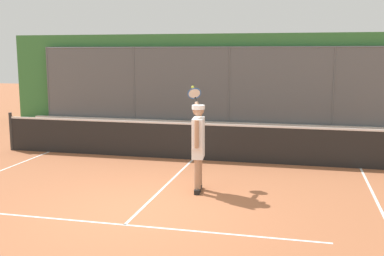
# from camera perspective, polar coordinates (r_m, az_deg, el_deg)

# --- Properties ---
(ground_plane) EXTENTS (60.00, 60.00, 0.00)m
(ground_plane) POSITION_cam_1_polar(r_m,az_deg,el_deg) (8.27, -6.63, -10.19)
(ground_plane) COLOR #A8603D
(court_line_markings) EXTENTS (8.28, 8.72, 0.01)m
(court_line_markings) POSITION_cam_1_polar(r_m,az_deg,el_deg) (7.42, -9.24, -12.52)
(court_line_markings) COLOR white
(court_line_markings) RESTS_ON ground
(fence_backdrop) EXTENTS (18.08, 1.37, 3.45)m
(fence_backdrop) POSITION_cam_1_polar(r_m,az_deg,el_deg) (18.31, 4.85, 5.92)
(fence_backdrop) COLOR #565B60
(fence_backdrop) RESTS_ON ground
(tennis_net) EXTENTS (10.64, 0.09, 1.07)m
(tennis_net) POSITION_cam_1_polar(r_m,az_deg,el_deg) (12.02, 0.10, -1.57)
(tennis_net) COLOR #2D2D2D
(tennis_net) RESTS_ON ground
(tennis_player) EXTENTS (0.59, 1.39, 2.03)m
(tennis_player) POSITION_cam_1_polar(r_m,az_deg,el_deg) (9.19, 0.75, -1.53)
(tennis_player) COLOR black
(tennis_player) RESTS_ON ground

